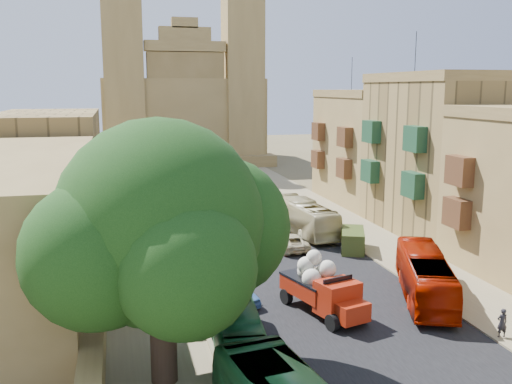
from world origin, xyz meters
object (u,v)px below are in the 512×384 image
car_dkblue (209,200)px  street_tree_b (134,207)px  red_truck (323,287)px  car_cream (289,242)px  street_tree_a (141,252)px  car_white_b (240,199)px  bus_red_east (425,276)px  pedestrian_a (502,323)px  street_tree_d (127,173)px  bus_cream_east (304,217)px  bus_green_north (236,328)px  car_white_a (236,232)px  street_tree_c (130,189)px  ficus_tree (163,230)px  church (182,106)px  car_blue_a (237,291)px  olive_pickup (353,240)px  car_blue_b (171,177)px  pedestrian_c (429,265)px

car_dkblue → street_tree_b: bearing=-123.7°
red_truck → car_cream: 12.92m
street_tree_a → car_white_b: street_tree_a is taller
bus_red_east → pedestrian_a: bus_red_east is taller
street_tree_d → bus_cream_east: bearing=-55.5°
red_truck → bus_green_north: red_truck is taller
car_white_a → pedestrian_a: bearing=-75.6°
car_dkblue → street_tree_c: bearing=-159.4°
street_tree_d → bus_red_east: 41.30m
car_cream → pedestrian_a: pedestrian_a is taller
car_dkblue → ficus_tree: bearing=-108.6°
church → street_tree_c: 44.25m
car_blue_a → olive_pickup: bearing=25.0°
street_tree_c → car_white_b: (11.65, 3.66, -2.28)m
bus_red_east → pedestrian_a: 5.97m
car_blue_a → street_tree_d: bearing=85.9°
street_tree_c → bus_green_north: bearing=-82.3°
car_dkblue → car_blue_b: 17.97m
church → street_tree_c: bearing=-103.2°
bus_red_east → car_dkblue: bus_red_east is taller
street_tree_b → red_truck: 17.64m
street_tree_c → ficus_tree: bearing=-88.9°
bus_cream_east → pedestrian_a: bearing=93.0°
street_tree_a → car_white_a: (8.35, 14.33, -2.95)m
ficus_tree → pedestrian_a: size_ratio=7.41×
car_blue_b → car_dkblue: bearing=-103.1°
bus_cream_east → pedestrian_c: size_ratio=5.87×
street_tree_d → car_white_a: 23.33m
ficus_tree → bus_cream_east: (13.91, 22.90, -5.29)m
bus_cream_east → car_blue_a: bus_cream_east is taller
church → red_truck: bearing=-90.2°
bus_cream_east → car_blue_b: bearing=-79.3°
street_tree_b → street_tree_d: 24.01m
street_tree_a → street_tree_d: street_tree_a is taller
red_truck → street_tree_b: bearing=124.0°
street_tree_a → street_tree_b: size_ratio=0.99×
car_blue_b → pedestrian_a: bearing=-98.6°
bus_cream_east → pedestrian_a: (2.99, -22.59, -0.66)m
car_blue_b → street_tree_d: bearing=-141.4°
bus_red_east → bus_cream_east: bus_cream_east is taller
bus_red_east → car_blue_b: 49.07m
church → olive_pickup: 58.78m
car_white_a → car_cream: car_cream is taller
bus_green_north → bus_cream_east: (10.45, 20.95, 0.21)m
street_tree_d → bus_red_east: size_ratio=0.42×
pedestrian_a → pedestrian_c: bearing=-94.1°
street_tree_c → red_truck: size_ratio=0.72×
street_tree_c → pedestrian_c: size_ratio=2.56×
street_tree_b → street_tree_c: bearing=90.0°
street_tree_a → street_tree_d: bearing=90.0°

